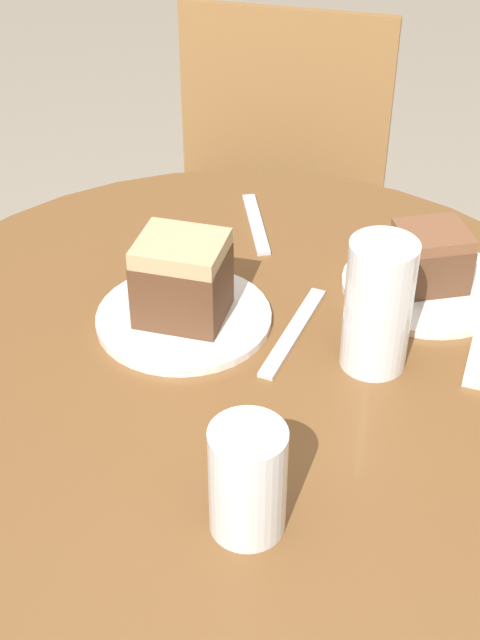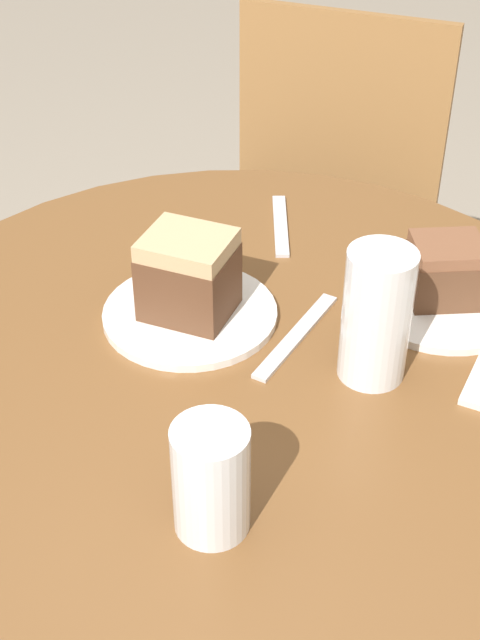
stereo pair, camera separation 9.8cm
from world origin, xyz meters
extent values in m
cylinder|color=brown|center=(0.00, 0.00, 0.37)|extent=(0.09, 0.09, 0.70)
cylinder|color=brown|center=(0.00, 0.00, 0.74)|extent=(0.88, 0.88, 0.03)
cylinder|color=olive|center=(-0.30, 0.52, 0.21)|extent=(0.04, 0.04, 0.42)
cylinder|color=olive|center=(0.11, 0.49, 0.21)|extent=(0.04, 0.04, 0.42)
cylinder|color=olive|center=(-0.26, 0.93, 0.21)|extent=(0.04, 0.04, 0.42)
cylinder|color=olive|center=(0.15, 0.89, 0.21)|extent=(0.04, 0.04, 0.42)
cube|color=black|center=(-0.08, 0.71, 0.43)|extent=(0.49, 0.49, 0.03)
cube|color=olive|center=(-0.06, 0.92, 0.65)|extent=(0.43, 0.06, 0.40)
cylinder|color=white|center=(-0.07, 0.04, 0.76)|extent=(0.21, 0.21, 0.01)
cylinder|color=white|center=(0.21, 0.15, 0.76)|extent=(0.21, 0.21, 0.01)
cube|color=brown|center=(-0.07, 0.04, 0.80)|extent=(0.11, 0.10, 0.08)
cube|color=tan|center=(-0.07, 0.04, 0.85)|extent=(0.10, 0.09, 0.02)
cube|color=brown|center=(0.21, 0.15, 0.79)|extent=(0.10, 0.10, 0.06)
cube|color=brown|center=(0.21, 0.15, 0.83)|extent=(0.10, 0.10, 0.01)
cylinder|color=silver|center=(0.15, 0.00, 0.80)|extent=(0.06, 0.06, 0.10)
cylinder|color=white|center=(0.15, 0.00, 0.83)|extent=(0.07, 0.07, 0.15)
cylinder|color=silver|center=(0.05, -0.25, 0.79)|extent=(0.06, 0.06, 0.08)
cylinder|color=white|center=(0.05, -0.25, 0.81)|extent=(0.07, 0.07, 0.11)
cube|color=silver|center=(0.06, 0.04, 0.76)|extent=(0.06, 0.18, 0.00)
cube|color=silver|center=(-0.02, 0.27, 0.76)|extent=(0.06, 0.16, 0.00)
camera|label=1|loc=(0.13, -0.78, 1.38)|focal=50.00mm
camera|label=2|loc=(0.22, -0.76, 1.38)|focal=50.00mm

